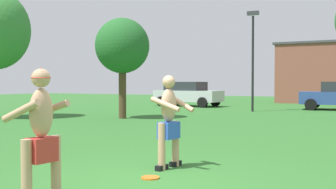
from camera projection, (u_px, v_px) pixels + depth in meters
name	position (u px, v px, depth m)	size (l,w,h in m)	color
ground_plane	(153.00, 182.00, 6.25)	(80.00, 80.00, 0.00)	#2D6628
player_with_cap	(41.00, 130.00, 5.03)	(0.65, 0.71, 1.71)	black
player_in_blue	(169.00, 119.00, 7.24)	(0.64, 0.69, 1.65)	black
frisbee	(150.00, 178.00, 6.47)	(0.29, 0.29, 0.03)	orange
car_silver_mid_lot	(188.00, 93.00, 26.40)	(4.46, 2.38, 1.58)	silver
lamp_post	(253.00, 49.00, 21.42)	(0.60, 0.24, 5.27)	black
outbuilding_behind_lot	(335.00, 73.00, 30.87)	(8.35, 5.18, 4.53)	brown
tree_behind_players	(122.00, 47.00, 17.28)	(2.30, 2.30, 4.26)	#4C3823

